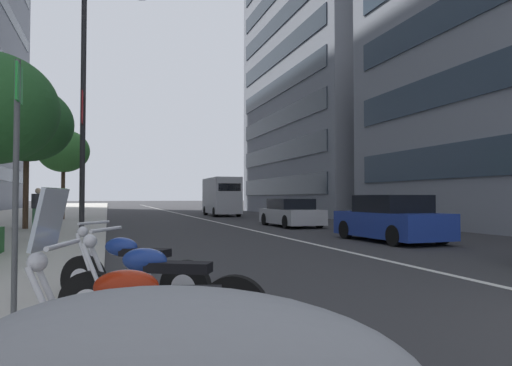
# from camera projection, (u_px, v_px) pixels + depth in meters

# --- Properties ---
(sidewalk_right_plaza) EXTENTS (160.00, 9.89, 0.15)m
(sidewalk_right_plaza) POSITION_uv_depth(u_px,v_px,m) (24.00, 219.00, 29.10)
(sidewalk_right_plaza) COLOR #B2ADA3
(sidewalk_right_plaza) RESTS_ON ground
(lane_centre_stripe) EXTENTS (110.00, 0.16, 0.01)m
(lane_centre_stripe) POSITION_uv_depth(u_px,v_px,m) (186.00, 215.00, 37.20)
(lane_centre_stripe) COLOR silver
(lane_centre_stripe) RESTS_ON ground
(motorcycle_far_end_row) EXTENTS (0.80, 2.15, 1.49)m
(motorcycle_far_end_row) POSITION_uv_depth(u_px,v_px,m) (144.00, 336.00, 3.26)
(motorcycle_far_end_row) COLOR black
(motorcycle_far_end_row) RESTS_ON ground
(motorcycle_by_sign_pole) EXTENTS (1.10, 1.96, 1.12)m
(motorcycle_by_sign_pole) POSITION_uv_depth(u_px,v_px,m) (159.00, 298.00, 4.54)
(motorcycle_by_sign_pole) COLOR black
(motorcycle_by_sign_pole) RESTS_ON ground
(motorcycle_under_tarp) EXTENTS (1.37, 1.80, 1.10)m
(motorcycle_under_tarp) POSITION_uv_depth(u_px,v_px,m) (131.00, 276.00, 5.87)
(motorcycle_under_tarp) COLOR black
(motorcycle_under_tarp) RESTS_ON ground
(car_approaching_light) EXTENTS (4.18, 2.02, 1.50)m
(car_approaching_light) POSITION_uv_depth(u_px,v_px,m) (391.00, 220.00, 14.96)
(car_approaching_light) COLOR navy
(car_approaching_light) RESTS_ON ground
(car_far_down_avenue) EXTENTS (4.35, 1.92, 1.36)m
(car_far_down_avenue) POSITION_uv_depth(u_px,v_px,m) (291.00, 213.00, 22.65)
(car_far_down_avenue) COLOR #B7B7BC
(car_far_down_avenue) RESTS_ON ground
(delivery_van_ahead) EXTENTS (5.38, 2.07, 2.92)m
(delivery_van_ahead) POSITION_uv_depth(u_px,v_px,m) (221.00, 196.00, 35.72)
(delivery_van_ahead) COLOR #B7B7BC
(delivery_van_ahead) RESTS_ON ground
(parking_sign_by_curb) EXTENTS (0.32, 0.06, 2.73)m
(parking_sign_by_curb) POSITION_uv_depth(u_px,v_px,m) (16.00, 163.00, 4.86)
(parking_sign_by_curb) COLOR #47494C
(parking_sign_by_curb) RESTS_ON sidewalk_right_plaza
(street_lamp_with_banners) EXTENTS (1.26, 2.30, 8.79)m
(street_lamp_with_banners) POSITION_uv_depth(u_px,v_px,m) (92.00, 87.00, 16.29)
(street_lamp_with_banners) COLOR #232326
(street_lamp_with_banners) RESTS_ON sidewalk_right_plaza
(street_tree_by_lamp_post) EXTENTS (3.64, 3.64, 5.84)m
(street_tree_by_lamp_post) POSITION_uv_depth(u_px,v_px,m) (27.00, 124.00, 18.90)
(street_tree_by_lamp_post) COLOR #473323
(street_tree_by_lamp_post) RESTS_ON sidewalk_right_plaza
(street_tree_near_plaza_corner) EXTENTS (2.94, 2.94, 5.25)m
(street_tree_near_plaza_corner) POSITION_uv_depth(u_px,v_px,m) (64.00, 151.00, 27.10)
(street_tree_near_plaza_corner) COLOR #473323
(street_tree_near_plaza_corner) RESTS_ON sidewalk_right_plaza
(pedestrian_on_plaza) EXTENTS (0.46, 0.47, 1.64)m
(pedestrian_on_plaza) POSITION_uv_depth(u_px,v_px,m) (38.00, 209.00, 18.29)
(pedestrian_on_plaza) COLOR #3F724C
(pedestrian_on_plaza) RESTS_ON sidewalk_right_plaza
(office_tower_near_left) EXTENTS (21.16, 20.11, 30.09)m
(office_tower_near_left) POSITION_uv_depth(u_px,v_px,m) (378.00, 52.00, 43.40)
(office_tower_near_left) COLOR gray
(office_tower_near_left) RESTS_ON ground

